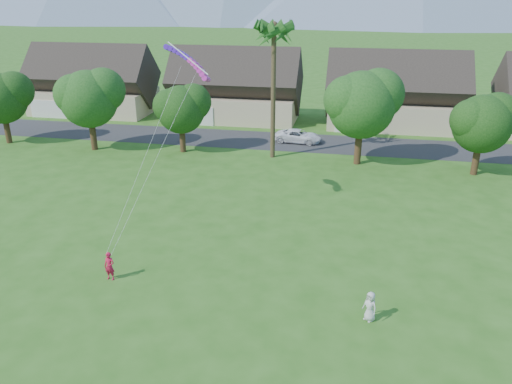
% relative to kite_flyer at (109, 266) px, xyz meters
% --- Properties ---
extents(ground, '(500.00, 500.00, 0.00)m').
position_rel_kite_flyer_xyz_m(ground, '(7.21, -5.04, -0.82)').
color(ground, '#2D6019').
rests_on(ground, ground).
extents(street, '(90.00, 7.00, 0.01)m').
position_rel_kite_flyer_xyz_m(street, '(7.21, 28.96, -0.81)').
color(street, '#2D2D30').
rests_on(street, ground).
extents(kite_flyer, '(0.63, 0.44, 1.64)m').
position_rel_kite_flyer_xyz_m(kite_flyer, '(0.00, 0.00, 0.00)').
color(kite_flyer, '#C2163A').
rests_on(kite_flyer, ground).
extents(watcher, '(0.89, 0.87, 1.55)m').
position_rel_kite_flyer_xyz_m(watcher, '(13.95, -1.03, -0.05)').
color(watcher, silver).
rests_on(watcher, ground).
extents(parked_car, '(5.01, 2.68, 1.34)m').
position_rel_kite_flyer_xyz_m(parked_car, '(7.06, 28.96, -0.15)').
color(parked_car, white).
rests_on(parked_car, ground).
extents(houses_row, '(72.75, 8.19, 8.86)m').
position_rel_kite_flyer_xyz_m(houses_row, '(7.70, 37.95, 2.62)').
color(houses_row, beige).
rests_on(houses_row, ground).
extents(tree_row, '(62.27, 6.67, 8.45)m').
position_rel_kite_flyer_xyz_m(tree_row, '(6.07, 22.87, 4.07)').
color(tree_row, '#47301C').
rests_on(tree_row, ground).
extents(fan_palm, '(3.00, 3.00, 13.80)m').
position_rel_kite_flyer_xyz_m(fan_palm, '(5.21, 23.46, 10.98)').
color(fan_palm, '#4C3D26').
rests_on(fan_palm, ground).
extents(parafoil_kite, '(3.53, 1.22, 0.50)m').
position_rel_kite_flyer_xyz_m(parafoil_kite, '(2.07, 9.32, 9.94)').
color(parafoil_kite, '#4918B6').
rests_on(parafoil_kite, ground).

